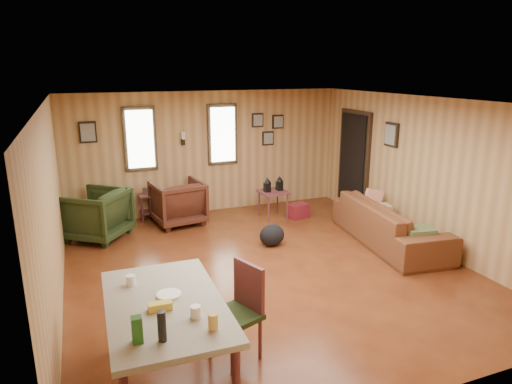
{
  "coord_description": "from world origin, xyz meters",
  "views": [
    {
      "loc": [
        -2.39,
        -5.65,
        2.83
      ],
      "look_at": [
        0.0,
        0.4,
        1.05
      ],
      "focal_mm": 32.0,
      "sensor_mm": 36.0,
      "label": 1
    }
  ],
  "objects_px": {
    "recliner_brown": "(178,200)",
    "end_table": "(151,201)",
    "sofa": "(390,216)",
    "recliner_green": "(96,212)",
    "side_table": "(273,190)",
    "dining_table": "(165,311)"
  },
  "relations": [
    {
      "from": "sofa",
      "to": "recliner_green",
      "type": "height_order",
      "value": "sofa"
    },
    {
      "from": "recliner_brown",
      "to": "end_table",
      "type": "distance_m",
      "value": 0.65
    },
    {
      "from": "sofa",
      "to": "end_table",
      "type": "distance_m",
      "value": 4.41
    },
    {
      "from": "side_table",
      "to": "recliner_brown",
      "type": "bearing_deg",
      "value": 170.48
    },
    {
      "from": "dining_table",
      "to": "end_table",
      "type": "bearing_deg",
      "value": 83.74
    },
    {
      "from": "sofa",
      "to": "end_table",
      "type": "height_order",
      "value": "sofa"
    },
    {
      "from": "end_table",
      "to": "sofa",
      "type": "bearing_deg",
      "value": -38.57
    },
    {
      "from": "recliner_brown",
      "to": "side_table",
      "type": "height_order",
      "value": "recliner_brown"
    },
    {
      "from": "dining_table",
      "to": "side_table",
      "type": "bearing_deg",
      "value": 56.67
    },
    {
      "from": "recliner_green",
      "to": "recliner_brown",
      "type": "bearing_deg",
      "value": 137.25
    },
    {
      "from": "recliner_brown",
      "to": "end_table",
      "type": "height_order",
      "value": "recliner_brown"
    },
    {
      "from": "recliner_green",
      "to": "end_table",
      "type": "height_order",
      "value": "recliner_green"
    },
    {
      "from": "recliner_brown",
      "to": "dining_table",
      "type": "relative_size",
      "value": 0.54
    },
    {
      "from": "side_table",
      "to": "dining_table",
      "type": "relative_size",
      "value": 0.48
    },
    {
      "from": "dining_table",
      "to": "sofa",
      "type": "bearing_deg",
      "value": 29.38
    },
    {
      "from": "sofa",
      "to": "recliner_green",
      "type": "bearing_deg",
      "value": 72.65
    },
    {
      "from": "end_table",
      "to": "dining_table",
      "type": "height_order",
      "value": "dining_table"
    },
    {
      "from": "recliner_brown",
      "to": "end_table",
      "type": "bearing_deg",
      "value": -57.68
    },
    {
      "from": "end_table",
      "to": "dining_table",
      "type": "relative_size",
      "value": 0.37
    },
    {
      "from": "recliner_green",
      "to": "end_table",
      "type": "bearing_deg",
      "value": 162.88
    },
    {
      "from": "recliner_brown",
      "to": "dining_table",
      "type": "distance_m",
      "value": 4.59
    },
    {
      "from": "recliner_brown",
      "to": "recliner_green",
      "type": "height_order",
      "value": "recliner_green"
    }
  ]
}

